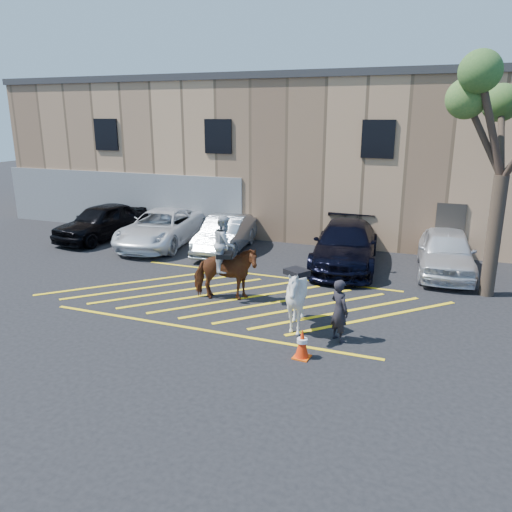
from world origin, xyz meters
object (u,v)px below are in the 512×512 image
(car_black_suv, at_px, (102,222))
(car_white_suv, at_px, (446,252))
(car_white_pickup, at_px, (161,228))
(mounted_bay, at_px, (225,266))
(car_blue_suv, at_px, (346,245))
(tree, at_px, (510,109))
(handler, at_px, (339,310))
(traffic_cone, at_px, (302,344))
(car_silver_sedan, at_px, (226,234))
(saddled_white, at_px, (296,298))

(car_black_suv, height_order, car_white_suv, car_black_suv)
(car_black_suv, distance_m, car_white_pickup, 3.09)
(car_white_suv, relative_size, mounted_bay, 1.76)
(car_blue_suv, relative_size, car_white_suv, 1.19)
(tree, bearing_deg, handler, -126.79)
(car_black_suv, height_order, handler, car_black_suv)
(car_white_pickup, xyz_separation_m, car_white_suv, (11.70, 0.10, 0.04))
(car_white_suv, relative_size, traffic_cone, 6.44)
(car_silver_sedan, xyz_separation_m, car_blue_suv, (5.07, -0.28, 0.07))
(tree, bearing_deg, car_white_pickup, 171.98)
(handler, height_order, mounted_bay, mounted_bay)
(car_silver_sedan, xyz_separation_m, tree, (9.91, -1.85, 4.95))
(mounted_bay, relative_size, saddled_white, 1.22)
(car_black_suv, bearing_deg, mounted_bay, -23.58)
(handler, distance_m, mounted_bay, 4.21)
(car_blue_suv, bearing_deg, mounted_bay, -125.60)
(car_white_pickup, height_order, handler, handler)
(car_white_pickup, distance_m, saddled_white, 10.45)
(saddled_white, relative_size, traffic_cone, 3.00)
(mounted_bay, height_order, traffic_cone, mounted_bay)
(saddled_white, bearing_deg, mounted_bay, 151.73)
(car_white_pickup, bearing_deg, car_blue_suv, -8.65)
(car_white_suv, bearing_deg, saddled_white, -122.11)
(car_blue_suv, xyz_separation_m, saddled_white, (-0.07, -6.36, 0.11))
(car_white_pickup, distance_m, car_blue_suv, 8.16)
(car_silver_sedan, xyz_separation_m, handler, (6.19, -6.83, 0.07))
(traffic_cone, bearing_deg, car_silver_sedan, 124.67)
(saddled_white, bearing_deg, tree, 44.34)
(car_white_pickup, bearing_deg, saddled_white, -46.14)
(saddled_white, bearing_deg, handler, -8.90)
(car_black_suv, xyz_separation_m, mounted_bay, (8.49, -5.14, 0.26))
(handler, xyz_separation_m, tree, (3.72, 4.97, 4.88))
(traffic_cone, distance_m, tree, 9.26)
(car_blue_suv, relative_size, mounted_bay, 2.11)
(handler, relative_size, traffic_cone, 2.22)
(car_white_pickup, height_order, car_silver_sedan, car_white_pickup)
(car_black_suv, distance_m, saddled_white, 12.97)
(car_white_pickup, height_order, saddled_white, saddled_white)
(car_white_suv, xyz_separation_m, tree, (1.29, -1.92, 4.89))
(car_black_suv, distance_m, car_silver_sedan, 6.17)
(traffic_cone, height_order, tree, tree)
(car_white_pickup, xyz_separation_m, handler, (9.27, -6.80, 0.05))
(car_black_suv, distance_m, car_white_suv, 14.79)
(car_white_pickup, height_order, mounted_bay, mounted_bay)
(car_silver_sedan, bearing_deg, car_white_pickup, 174.09)
(car_silver_sedan, relative_size, tree, 0.61)
(car_black_suv, height_order, tree, tree)
(car_black_suv, distance_m, traffic_cone, 14.23)
(tree, bearing_deg, mounted_bay, -156.22)
(car_white_pickup, relative_size, car_silver_sedan, 1.22)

